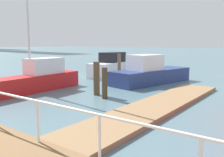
{
  "coord_description": "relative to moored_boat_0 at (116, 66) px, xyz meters",
  "views": [
    {
      "loc": [
        -6.79,
        4.57,
        2.85
      ],
      "look_at": [
        0.86,
        10.25,
        1.49
      ],
      "focal_mm": 39.53,
      "sensor_mm": 36.0,
      "label": 1
    }
  ],
  "objects": [
    {
      "name": "dock_piling_1",
      "position": [
        -8.21,
        -5.13,
        0.04
      ],
      "size": [
        0.29,
        0.29,
        1.63
      ],
      "primitive_type": "cylinder",
      "color": "#473826",
      "rests_on": "ground_plane"
    },
    {
      "name": "moored_boat_5",
      "position": [
        -2.4,
        -4.69,
        -0.04
      ],
      "size": [
        6.9,
        3.38,
        2.07
      ],
      "color": "navy",
      "rests_on": "ground_plane"
    },
    {
      "name": "boardwalk_railing",
      "position": [
        -14.43,
        -6.94,
        0.49
      ],
      "size": [
        0.06,
        29.86,
        1.08
      ],
      "color": "white",
      "rests_on": "boardwalk"
    },
    {
      "name": "floating_dock",
      "position": [
        -8.54,
        -8.17,
        -0.68
      ],
      "size": [
        12.47,
        2.0,
        0.18
      ],
      "primitive_type": "cube",
      "color": "#93704C",
      "rests_on": "ground_plane"
    },
    {
      "name": "moored_boat_4",
      "position": [
        -9.13,
        -0.45,
        -0.03
      ],
      "size": [
        6.79,
        1.75,
        9.68
      ],
      "color": "red",
      "rests_on": "ground_plane"
    },
    {
      "name": "dock_piling_0",
      "position": [
        -7.76,
        -4.21,
        0.16
      ],
      "size": [
        0.35,
        0.35,
        1.85
      ],
      "primitive_type": "cylinder",
      "color": "brown",
      "rests_on": "ground_plane"
    },
    {
      "name": "dock_piling_3",
      "position": [
        -2.74,
        -2.22,
        0.27
      ],
      "size": [
        0.25,
        0.25,
        2.08
      ],
      "primitive_type": "cylinder",
      "color": "brown",
      "rests_on": "ground_plane"
    },
    {
      "name": "moored_boat_0",
      "position": [
        0.0,
        0.0,
        0.0
      ],
      "size": [
        7.22,
        2.5,
        2.07
      ],
      "color": "white",
      "rests_on": "ground_plane"
    }
  ]
}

